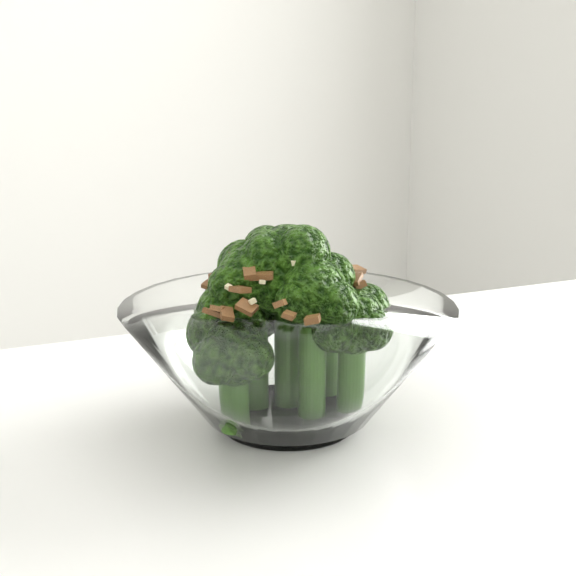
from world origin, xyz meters
TOP-DOWN VIEW (x-y plane):
  - broccoli_dish at (0.03, 0.18)m, footprint 0.20×0.20m

SIDE VIEW (x-z plane):
  - broccoli_dish at x=0.03m, z-range 0.74..0.86m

